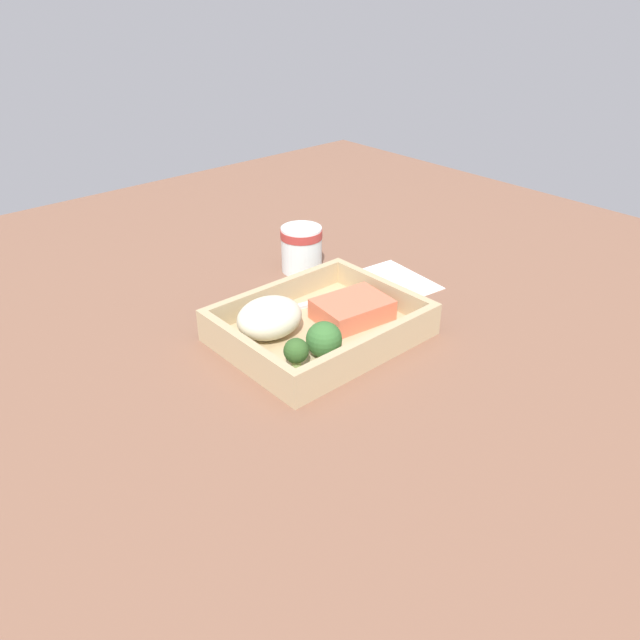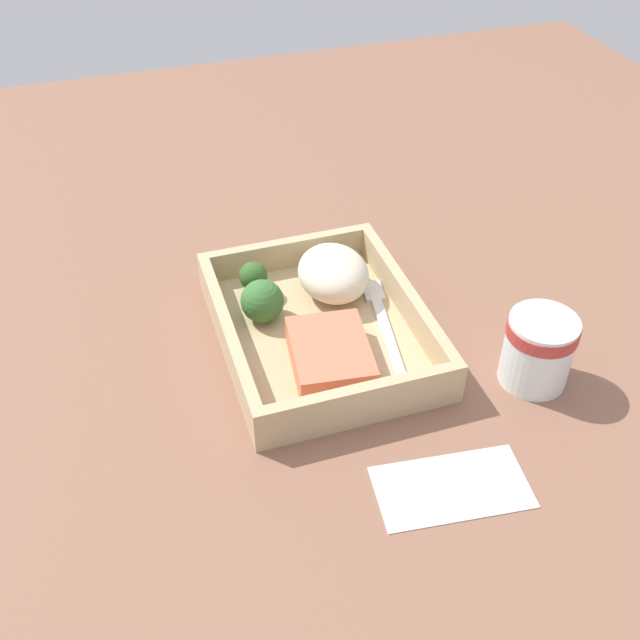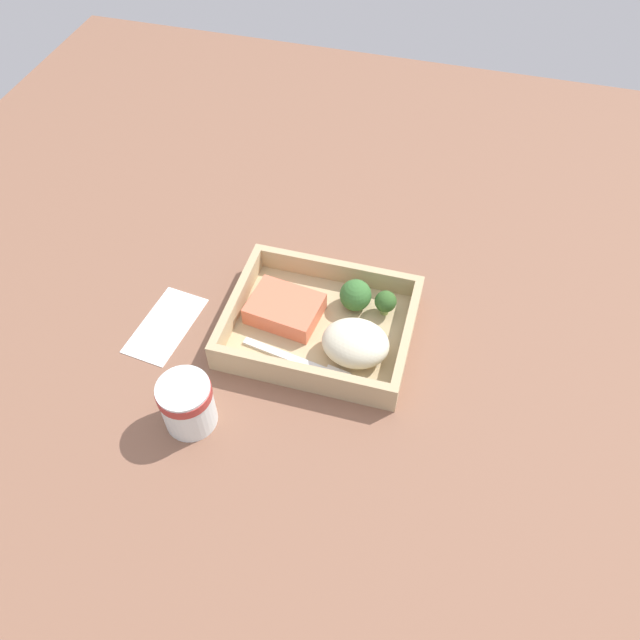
# 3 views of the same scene
# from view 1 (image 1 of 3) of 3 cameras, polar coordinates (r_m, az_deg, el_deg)

# --- Properties ---
(ground_plane) EXTENTS (1.60, 1.60, 0.02)m
(ground_plane) POSITION_cam_1_polar(r_m,az_deg,el_deg) (0.87, -0.00, -2.12)
(ground_plane) COLOR brown
(takeout_tray) EXTENTS (0.26, 0.21, 0.01)m
(takeout_tray) POSITION_cam_1_polar(r_m,az_deg,el_deg) (0.86, -0.00, -1.22)
(takeout_tray) COLOR tan
(takeout_tray) RESTS_ON ground_plane
(tray_rim) EXTENTS (0.26, 0.21, 0.03)m
(tray_rim) POSITION_cam_1_polar(r_m,az_deg,el_deg) (0.85, -0.00, 0.14)
(tray_rim) COLOR tan
(tray_rim) RESTS_ON takeout_tray
(salmon_fillet) EXTENTS (0.11, 0.09, 0.03)m
(salmon_fillet) POSITION_cam_1_polar(r_m,az_deg,el_deg) (0.88, 2.97, 0.97)
(salmon_fillet) COLOR #E46D4C
(salmon_fillet) RESTS_ON takeout_tray
(mashed_potatoes) EXTENTS (0.09, 0.08, 0.05)m
(mashed_potatoes) POSITION_cam_1_polar(r_m,az_deg,el_deg) (0.83, -4.64, 0.21)
(mashed_potatoes) COLOR beige
(mashed_potatoes) RESTS_ON takeout_tray
(broccoli_floret_1) EXTENTS (0.05, 0.05, 0.05)m
(broccoli_floret_1) POSITION_cam_1_polar(r_m,az_deg,el_deg) (0.79, 0.36, -1.82)
(broccoli_floret_1) COLOR #759C5A
(broccoli_floret_1) RESTS_ON takeout_tray
(broccoli_floret_2) EXTENTS (0.03, 0.03, 0.04)m
(broccoli_floret_2) POSITION_cam_1_polar(r_m,az_deg,el_deg) (0.77, -2.19, -2.89)
(broccoli_floret_2) COLOR #88A75A
(broccoli_floret_2) RESTS_ON takeout_tray
(fork) EXTENTS (0.16, 0.04, 0.00)m
(fork) POSITION_cam_1_polar(r_m,az_deg,el_deg) (0.91, -2.58, 1.04)
(fork) COLOR silver
(fork) RESTS_ON takeout_tray
(paper_cup) EXTENTS (0.07, 0.07, 0.08)m
(paper_cup) POSITION_cam_1_polar(r_m,az_deg,el_deg) (1.04, -1.70, 6.72)
(paper_cup) COLOR white
(paper_cup) RESTS_ON ground_plane
(receipt_slip) EXTENTS (0.09, 0.14, 0.00)m
(receipt_slip) POSITION_cam_1_polar(r_m,az_deg,el_deg) (1.03, 7.41, 3.77)
(receipt_slip) COLOR white
(receipt_slip) RESTS_ON ground_plane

